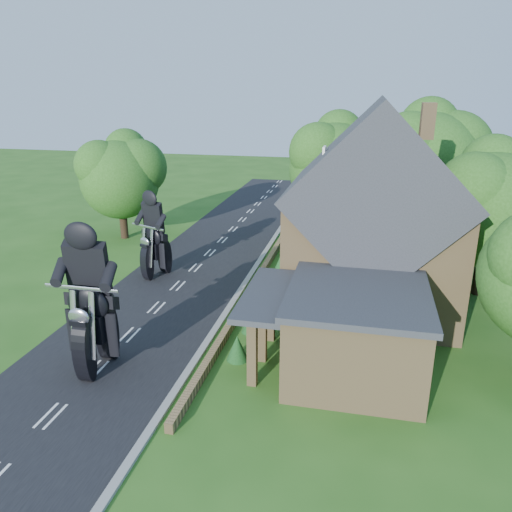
% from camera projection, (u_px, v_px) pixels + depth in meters
% --- Properties ---
extents(ground, '(120.00, 120.00, 0.00)m').
position_uv_depth(ground, '(130.00, 335.00, 22.60)').
color(ground, '#275517').
rests_on(ground, ground).
extents(road, '(7.00, 80.00, 0.02)m').
position_uv_depth(road, '(130.00, 335.00, 22.60)').
color(road, black).
rests_on(road, ground).
extents(kerb, '(0.30, 80.00, 0.12)m').
position_uv_depth(kerb, '(207.00, 342.00, 21.83)').
color(kerb, gray).
rests_on(kerb, ground).
extents(garden_wall, '(0.30, 22.00, 0.40)m').
position_uv_depth(garden_wall, '(248.00, 296.00, 26.26)').
color(garden_wall, '#94774B').
rests_on(garden_wall, ground).
extents(house, '(9.54, 8.64, 10.24)m').
position_uv_depth(house, '(374.00, 222.00, 24.57)').
color(house, '#94774B').
rests_on(house, ground).
extents(annex, '(7.05, 5.94, 3.44)m').
position_uv_depth(annex, '(353.00, 330.00, 19.25)').
color(annex, '#94774B').
rests_on(annex, ground).
extents(tree_house_right, '(6.51, 6.00, 8.40)m').
position_uv_depth(tree_house_right, '(499.00, 200.00, 25.44)').
color(tree_house_right, black).
rests_on(tree_house_right, ground).
extents(tree_behind_house, '(7.81, 7.20, 10.08)m').
position_uv_depth(tree_behind_house, '(434.00, 158.00, 32.56)').
color(tree_behind_house, black).
rests_on(tree_behind_house, ground).
extents(tree_behind_left, '(6.94, 6.40, 9.16)m').
position_uv_depth(tree_behind_left, '(341.00, 161.00, 34.87)').
color(tree_behind_left, black).
rests_on(tree_behind_left, ground).
extents(tree_far_road, '(6.08, 5.60, 7.84)m').
position_uv_depth(tree_far_road, '(125.00, 173.00, 35.47)').
color(tree_far_road, black).
rests_on(tree_far_road, ground).
extents(shrub_a, '(0.90, 0.90, 1.10)m').
position_uv_depth(shrub_a, '(237.00, 348.00, 20.41)').
color(shrub_a, '#123A16').
rests_on(shrub_a, ground).
extents(shrub_b, '(0.90, 0.90, 1.10)m').
position_uv_depth(shrub_b, '(251.00, 321.00, 22.71)').
color(shrub_b, '#123A16').
rests_on(shrub_b, ground).
extents(shrub_c, '(0.90, 0.90, 1.10)m').
position_uv_depth(shrub_c, '(262.00, 299.00, 25.02)').
color(shrub_c, '#123A16').
rests_on(shrub_c, ground).
extents(shrub_d, '(0.90, 0.90, 1.10)m').
position_uv_depth(shrub_d, '(280.00, 266.00, 29.64)').
color(shrub_d, '#123A16').
rests_on(shrub_d, ground).
extents(shrub_e, '(0.90, 0.90, 1.10)m').
position_uv_depth(shrub_e, '(286.00, 253.00, 31.95)').
color(shrub_e, '#123A16').
rests_on(shrub_e, ground).
extents(shrub_f, '(0.90, 0.90, 1.10)m').
position_uv_depth(shrub_f, '(292.00, 242.00, 34.25)').
color(shrub_f, '#123A16').
rests_on(shrub_f, ground).
extents(motorcycle_lead, '(0.51, 1.98, 1.84)m').
position_uv_depth(motorcycle_lead, '(97.00, 349.00, 19.59)').
color(motorcycle_lead, black).
rests_on(motorcycle_lead, ground).
extents(motorcycle_follow, '(1.01, 1.70, 1.55)m').
position_uv_depth(motorcycle_follow, '(156.00, 264.00, 29.31)').
color(motorcycle_follow, black).
rests_on(motorcycle_follow, ground).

